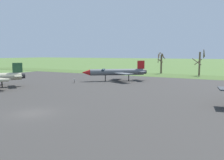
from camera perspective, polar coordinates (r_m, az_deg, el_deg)
ground_plane at (r=25.63m, az=-19.30°, el=-7.96°), size 600.00×600.00×0.00m
asphalt_apron at (r=38.02m, az=-1.17°, el=-2.88°), size 88.42×53.43×0.05m
grass_verge_strip at (r=68.20m, az=12.49°, el=1.16°), size 148.42×12.00×0.06m
jet_fighter_rear_center at (r=52.55m, az=0.90°, el=2.03°), size 13.32×11.50×4.70m
info_placard_rear_center at (r=49.49m, az=-9.44°, el=-0.16°), size 0.52×0.24×0.88m
bare_tree_far_left at (r=74.54m, az=12.23°, el=4.35°), size 2.67×2.17×6.75m
bare_tree_left_of_center at (r=69.65m, az=21.20°, el=4.20°), size 3.26×3.56×7.50m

